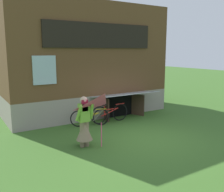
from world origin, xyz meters
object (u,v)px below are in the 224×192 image
object	(u,v)px
kite	(105,108)
bicycle_red	(110,113)
person	(84,126)
bicycle_yellow	(90,117)

from	to	relation	value
kite	bicycle_red	distance (m)	3.20
bicycle_red	person	bearing A→B (deg)	-136.24
person	kite	world-z (taller)	kite
person	kite	bearing A→B (deg)	-39.52
bicycle_yellow	kite	bearing A→B (deg)	-88.86
kite	bicycle_red	size ratio (longest dim) A/B	0.92
kite	bicycle_yellow	size ratio (longest dim) A/B	1.06
kite	bicycle_red	bearing A→B (deg)	56.06
bicycle_yellow	person	bearing A→B (deg)	-103.69
bicycle_red	bicycle_yellow	xyz separation A→B (m)	(-0.97, -0.03, -0.04)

